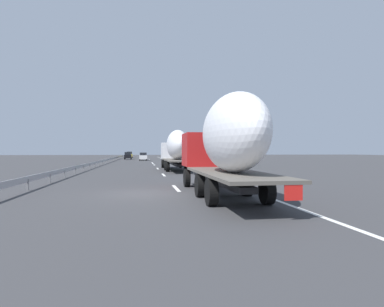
% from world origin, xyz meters
% --- Properties ---
extents(ground_plane, '(260.00, 260.00, 0.00)m').
position_xyz_m(ground_plane, '(40.00, 0.00, 0.00)').
color(ground_plane, '#38383A').
extents(lane_stripe_0, '(3.20, 0.20, 0.01)m').
position_xyz_m(lane_stripe_0, '(2.00, -1.80, 0.00)').
color(lane_stripe_0, white).
rests_on(lane_stripe_0, ground_plane).
extents(lane_stripe_1, '(3.20, 0.20, 0.01)m').
position_xyz_m(lane_stripe_1, '(12.30, -1.80, 0.00)').
color(lane_stripe_1, white).
rests_on(lane_stripe_1, ground_plane).
extents(lane_stripe_2, '(3.20, 0.20, 0.01)m').
position_xyz_m(lane_stripe_2, '(22.66, -1.80, 0.00)').
color(lane_stripe_2, white).
rests_on(lane_stripe_2, ground_plane).
extents(lane_stripe_3, '(3.20, 0.20, 0.01)m').
position_xyz_m(lane_stripe_3, '(32.94, -1.80, 0.00)').
color(lane_stripe_3, white).
rests_on(lane_stripe_3, ground_plane).
extents(lane_stripe_4, '(3.20, 0.20, 0.01)m').
position_xyz_m(lane_stripe_4, '(38.82, -1.80, 0.00)').
color(lane_stripe_4, white).
rests_on(lane_stripe_4, ground_plane).
extents(lane_stripe_5, '(3.20, 0.20, 0.01)m').
position_xyz_m(lane_stripe_5, '(42.68, -1.80, 0.00)').
color(lane_stripe_5, white).
rests_on(lane_stripe_5, ground_plane).
extents(lane_stripe_6, '(3.20, 0.20, 0.01)m').
position_xyz_m(lane_stripe_6, '(65.77, -1.80, 0.00)').
color(lane_stripe_6, white).
rests_on(lane_stripe_6, ground_plane).
extents(edge_line_right, '(110.00, 0.20, 0.01)m').
position_xyz_m(edge_line_right, '(45.00, -5.50, 0.00)').
color(edge_line_right, white).
rests_on(edge_line_right, ground_plane).
extents(truck_lead, '(14.18, 2.55, 4.27)m').
position_xyz_m(truck_lead, '(18.91, -3.60, 2.42)').
color(truck_lead, silver).
rests_on(truck_lead, ground_plane).
extents(truck_trailing, '(12.00, 2.55, 4.42)m').
position_xyz_m(truck_trailing, '(-1.87, -3.60, 2.49)').
color(truck_trailing, '#B21919').
rests_on(truck_trailing, ground_plane).
extents(car_black_suv, '(4.19, 1.78, 1.86)m').
position_xyz_m(car_black_suv, '(67.68, 3.50, 0.94)').
color(car_black_suv, black).
rests_on(car_black_suv, ground_plane).
extents(car_white_van, '(4.72, 1.72, 1.77)m').
position_xyz_m(car_white_van, '(57.61, -0.28, 0.90)').
color(car_white_van, white).
rests_on(car_white_van, ground_plane).
extents(car_yellow_coupe, '(4.46, 1.78, 1.95)m').
position_xyz_m(car_yellow_coupe, '(86.08, 3.76, 0.97)').
color(car_yellow_coupe, gold).
rests_on(car_yellow_coupe, ground_plane).
extents(road_sign, '(0.10, 0.90, 3.02)m').
position_xyz_m(road_sign, '(39.89, -6.70, 2.09)').
color(road_sign, gray).
rests_on(road_sign, ground_plane).
extents(tree_0, '(3.46, 3.46, 6.75)m').
position_xyz_m(tree_0, '(73.54, -13.23, 4.00)').
color(tree_0, '#472D19').
rests_on(tree_0, ground_plane).
extents(tree_1, '(2.48, 2.48, 6.53)m').
position_xyz_m(tree_1, '(78.26, -11.56, 4.18)').
color(tree_1, '#472D19').
rests_on(tree_1, ground_plane).
extents(tree_2, '(2.84, 2.84, 5.09)m').
position_xyz_m(tree_2, '(31.26, -12.01, 3.28)').
color(tree_2, '#472D19').
rests_on(tree_2, ground_plane).
extents(tree_3, '(3.33, 3.33, 5.19)m').
position_xyz_m(tree_3, '(57.14, -10.84, 3.40)').
color(tree_3, '#472D19').
rests_on(tree_3, ground_plane).
extents(tree_4, '(3.32, 3.32, 6.82)m').
position_xyz_m(tree_4, '(27.87, -12.79, 4.15)').
color(tree_4, '#472D19').
rests_on(tree_4, ground_plane).
extents(guardrail_median, '(94.00, 0.10, 0.76)m').
position_xyz_m(guardrail_median, '(43.00, 6.00, 0.58)').
color(guardrail_median, '#9EA0A5').
rests_on(guardrail_median, ground_plane).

